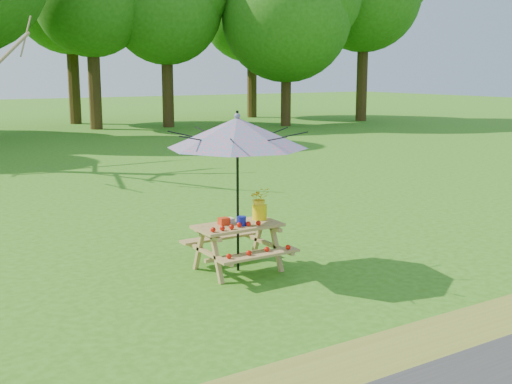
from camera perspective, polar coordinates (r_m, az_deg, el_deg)
picnic_table at (r=9.05m, az=-1.61°, el=-5.01°), size 1.20×1.32×0.67m
patio_umbrella at (r=8.75m, az=-1.67°, el=5.27°), size 2.23×2.23×2.25m
produce_bins at (r=8.93m, az=-2.09°, el=-2.59°), size 0.31×0.36×0.13m
tomatoes_row at (r=8.73m, az=-1.87°, el=-3.03°), size 0.77×0.13×0.07m
flower_bucket at (r=9.21m, az=0.33°, el=-0.92°), size 0.34×0.32×0.47m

